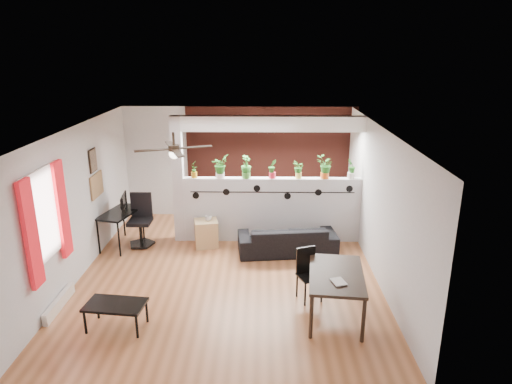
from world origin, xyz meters
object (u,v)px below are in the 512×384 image
(ceiling_fan, at_px, (174,150))
(potted_plant_4, at_px, (299,169))
(potted_plant_1, at_px, (220,166))
(coffee_table, at_px, (115,306))
(potted_plant_0, at_px, (194,169))
(cube_shelf, at_px, (206,233))
(potted_plant_5, at_px, (325,167))
(folding_chair, at_px, (308,269))
(dining_table, at_px, (336,278))
(potted_plant_2, at_px, (246,166))
(potted_plant_3, at_px, (272,168))
(potted_plant_6, at_px, (351,168))
(sofa, at_px, (287,239))
(cup, at_px, (208,218))
(computer_desk, at_px, (120,215))
(office_chair, at_px, (141,223))

(ceiling_fan, bearing_deg, potted_plant_4, 40.24)
(potted_plant_1, bearing_deg, coffee_table, -111.06)
(potted_plant_0, distance_m, cube_shelf, 1.33)
(potted_plant_5, relative_size, folding_chair, 0.54)
(cube_shelf, distance_m, coffee_table, 3.01)
(dining_table, bearing_deg, potted_plant_2, 116.71)
(potted_plant_2, relative_size, dining_table, 0.34)
(potted_plant_0, height_order, potted_plant_3, potted_plant_3)
(potted_plant_6, xyz_separation_m, sofa, (-1.28, -0.60, -1.30))
(potted_plant_1, relative_size, dining_table, 0.34)
(potted_plant_2, distance_m, cup, 1.29)
(potted_plant_2, bearing_deg, potted_plant_5, 0.00)
(potted_plant_5, bearing_deg, potted_plant_3, 180.00)
(potted_plant_6, xyz_separation_m, computer_desk, (-4.63, -0.34, -0.90))
(potted_plant_0, height_order, computer_desk, potted_plant_0)
(potted_plant_1, height_order, cup, potted_plant_1)
(potted_plant_5, bearing_deg, folding_chair, -102.82)
(potted_plant_4, relative_size, folding_chair, 0.43)
(cup, bearing_deg, coffee_table, -109.34)
(potted_plant_3, relative_size, cube_shelf, 0.71)
(sofa, relative_size, dining_table, 1.33)
(folding_chair, bearing_deg, potted_plant_1, 124.40)
(dining_table, bearing_deg, cup, 131.17)
(office_chair, bearing_deg, dining_table, -35.58)
(folding_chair, bearing_deg, dining_table, -54.72)
(folding_chair, relative_size, coffee_table, 0.96)
(folding_chair, bearing_deg, sofa, 97.71)
(potted_plant_3, distance_m, computer_desk, 3.20)
(potted_plant_0, relative_size, sofa, 0.20)
(cup, height_order, computer_desk, computer_desk)
(potted_plant_3, height_order, computer_desk, potted_plant_3)
(potted_plant_5, xyz_separation_m, sofa, (-0.76, -0.60, -1.33))
(potted_plant_4, relative_size, cup, 2.79)
(potted_plant_4, relative_size, coffee_table, 0.41)
(potted_plant_6, bearing_deg, sofa, -154.89)
(sofa, distance_m, coffee_table, 3.66)
(sofa, bearing_deg, cup, -15.61)
(dining_table, distance_m, folding_chair, 0.65)
(potted_plant_5, height_order, potted_plant_6, potted_plant_5)
(ceiling_fan, height_order, potted_plant_0, ceiling_fan)
(potted_plant_2, xyz_separation_m, sofa, (0.82, -0.60, -1.33))
(potted_plant_4, distance_m, folding_chair, 2.53)
(ceiling_fan, height_order, potted_plant_5, ceiling_fan)
(potted_plant_2, xyz_separation_m, folding_chair, (1.05, -2.31, -1.09))
(potted_plant_5, xyz_separation_m, computer_desk, (-4.10, -0.34, -0.93))
(potted_plant_2, height_order, potted_plant_4, potted_plant_2)
(potted_plant_4, relative_size, potted_plant_6, 0.92)
(potted_plant_6, bearing_deg, potted_plant_2, 180.00)
(computer_desk, distance_m, dining_table, 4.67)
(ceiling_fan, distance_m, computer_desk, 2.64)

